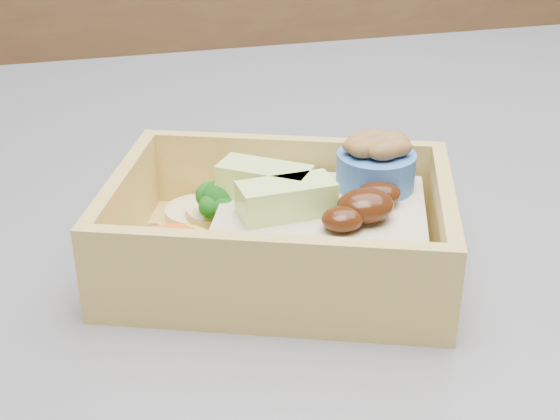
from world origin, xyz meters
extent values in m
cube|color=brown|center=(0.00, 1.20, 0.45)|extent=(3.20, 0.60, 0.90)
cube|color=#3C3C41|center=(0.00, -0.10, 0.90)|extent=(1.24, 0.84, 0.04)
cube|color=tan|center=(0.14, -0.13, 0.92)|extent=(0.22, 0.19, 0.01)
cube|color=tan|center=(0.16, -0.07, 0.95)|extent=(0.17, 0.07, 0.04)
cube|color=tan|center=(0.12, -0.18, 0.95)|extent=(0.17, 0.07, 0.04)
cube|color=tan|center=(0.22, -0.16, 0.95)|extent=(0.05, 0.11, 0.04)
cube|color=tan|center=(0.06, -0.10, 0.95)|extent=(0.05, 0.11, 0.04)
cube|color=tan|center=(0.16, -0.14, 0.94)|extent=(0.14, 0.13, 0.03)
ellipsoid|color=#361608|center=(0.18, -0.15, 0.96)|extent=(0.04, 0.03, 0.02)
ellipsoid|color=#361608|center=(0.19, -0.14, 0.96)|extent=(0.03, 0.03, 0.01)
ellipsoid|color=#361608|center=(0.16, -0.16, 0.96)|extent=(0.03, 0.03, 0.01)
cube|color=#C7F47F|center=(0.14, -0.13, 0.97)|extent=(0.05, 0.02, 0.02)
cube|color=#C7F47F|center=(0.13, -0.11, 0.97)|extent=(0.05, 0.05, 0.02)
cylinder|color=#6C9C54|center=(0.11, -0.10, 0.94)|extent=(0.01, 0.01, 0.02)
sphere|color=#155D15|center=(0.11, -0.10, 0.95)|extent=(0.02, 0.02, 0.02)
sphere|color=#155D15|center=(0.12, -0.10, 0.95)|extent=(0.02, 0.02, 0.02)
sphere|color=#155D15|center=(0.11, -0.09, 0.95)|extent=(0.02, 0.02, 0.02)
sphere|color=#155D15|center=(0.11, -0.11, 0.95)|extent=(0.01, 0.01, 0.01)
sphere|color=#155D15|center=(0.11, -0.11, 0.95)|extent=(0.01, 0.01, 0.01)
sphere|color=#155D15|center=(0.11, -0.09, 0.95)|extent=(0.01, 0.01, 0.01)
cylinder|color=yellow|center=(0.08, -0.14, 0.94)|extent=(0.04, 0.04, 0.02)
cylinder|color=#FF5715|center=(0.08, -0.13, 0.95)|extent=(0.02, 0.02, 0.00)
cylinder|color=#FF5715|center=(0.07, -0.14, 0.95)|extent=(0.02, 0.02, 0.00)
cylinder|color=tan|center=(0.10, -0.08, 0.93)|extent=(0.04, 0.04, 0.01)
cylinder|color=tan|center=(0.11, -0.09, 0.94)|extent=(0.04, 0.04, 0.01)
ellipsoid|color=white|center=(0.14, -0.08, 0.94)|extent=(0.02, 0.02, 0.02)
ellipsoid|color=white|center=(0.07, -0.11, 0.94)|extent=(0.02, 0.02, 0.02)
cylinder|color=#3767BE|center=(0.20, -0.12, 0.97)|extent=(0.04, 0.04, 0.02)
ellipsoid|color=brown|center=(0.20, -0.12, 0.98)|extent=(0.02, 0.02, 0.01)
ellipsoid|color=brown|center=(0.21, -0.12, 0.98)|extent=(0.02, 0.02, 0.01)
ellipsoid|color=brown|center=(0.19, -0.11, 0.98)|extent=(0.02, 0.02, 0.01)
ellipsoid|color=brown|center=(0.20, -0.12, 0.98)|extent=(0.02, 0.02, 0.01)
ellipsoid|color=brown|center=(0.19, -0.12, 0.98)|extent=(0.02, 0.02, 0.01)
ellipsoid|color=brown|center=(0.21, -0.12, 0.98)|extent=(0.02, 0.02, 0.01)
ellipsoid|color=brown|center=(0.20, -0.11, 0.98)|extent=(0.02, 0.02, 0.01)
ellipsoid|color=brown|center=(0.21, -0.11, 0.98)|extent=(0.02, 0.02, 0.01)
ellipsoid|color=brown|center=(0.19, -0.11, 0.98)|extent=(0.02, 0.02, 0.01)
camera|label=1|loc=(0.04, -0.49, 1.14)|focal=50.00mm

